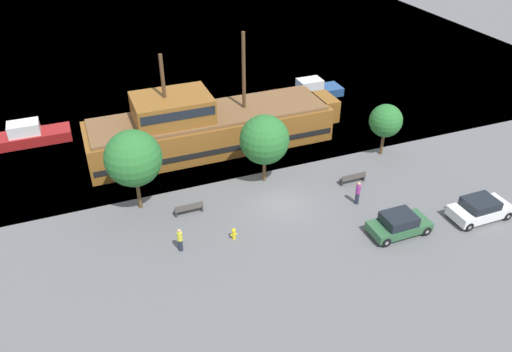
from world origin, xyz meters
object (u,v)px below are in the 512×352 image
object	(u,v)px
fire_hydrant	(234,233)
pedestrian_walking_near	(358,193)
moored_boat_outer	(30,135)
pirate_ship	(207,127)
pedestrian_walking_far	(180,240)
bench_promenade_east	(353,178)
parked_car_curb_front	(399,224)
bench_promenade_west	(189,208)
parked_car_curb_mid	(480,209)
moored_boat_dockside	(312,90)

from	to	relation	value
fire_hydrant	pedestrian_walking_near	size ratio (longest dim) A/B	0.45
moored_boat_outer	pedestrian_walking_near	size ratio (longest dim) A/B	3.54
pirate_ship	moored_boat_outer	world-z (taller)	pirate_ship
pedestrian_walking_far	pirate_ship	bearing A→B (deg)	65.87
bench_promenade_east	pedestrian_walking_far	bearing A→B (deg)	-168.87
fire_hydrant	pedestrian_walking_far	bearing A→B (deg)	177.66
parked_car_curb_front	bench_promenade_west	size ratio (longest dim) A/B	2.04
parked_car_curb_mid	bench_promenade_east	world-z (taller)	parked_car_curb_mid
bench_promenade_west	bench_promenade_east	bearing A→B (deg)	-3.42
pirate_ship	bench_promenade_west	bearing A→B (deg)	-114.75
pedestrian_walking_near	pedestrian_walking_far	distance (m)	12.21
parked_car_curb_front	pedestrian_walking_near	world-z (taller)	pedestrian_walking_near
moored_boat_outer	fire_hydrant	distance (m)	20.91
moored_boat_dockside	fire_hydrant	world-z (taller)	moored_boat_dockside
parked_car_curb_mid	fire_hydrant	size ratio (longest dim) A/B	5.17
moored_boat_outer	moored_boat_dockside	bearing A→B (deg)	-0.21
parked_car_curb_mid	bench_promenade_east	bearing A→B (deg)	130.26
bench_promenade_west	pedestrian_walking_near	world-z (taller)	pedestrian_walking_near
bench_promenade_east	parked_car_curb_front	bearing A→B (deg)	-92.57
bench_promenade_east	fire_hydrant	bearing A→B (deg)	-164.62
pirate_ship	fire_hydrant	bearing A→B (deg)	-99.06
pirate_ship	parked_car_curb_mid	bearing A→B (deg)	-48.46
moored_boat_dockside	pedestrian_walking_far	world-z (taller)	moored_boat_dockside
fire_hydrant	pedestrian_walking_near	xyz separation A→B (m)	(8.93, 0.47, 0.45)
bench_promenade_east	bench_promenade_west	world-z (taller)	same
parked_car_curb_mid	bench_promenade_east	xyz separation A→B (m)	(-5.49, 6.48, -0.26)
fire_hydrant	bench_promenade_east	world-z (taller)	bench_promenade_east
parked_car_curb_front	moored_boat_outer	bearing A→B (deg)	135.60
pirate_ship	parked_car_curb_mid	size ratio (longest dim) A/B	5.17
pirate_ship	pedestrian_walking_near	size ratio (longest dim) A/B	12.03
moored_boat_outer	fire_hydrant	world-z (taller)	moored_boat_outer
moored_boat_dockside	parked_car_curb_front	world-z (taller)	moored_boat_dockside
fire_hydrant	bench_promenade_west	bearing A→B (deg)	118.95
moored_boat_dockside	bench_promenade_west	distance (m)	21.20
parked_car_curb_front	bench_promenade_west	bearing A→B (deg)	150.29
moored_boat_outer	bench_promenade_east	bearing A→B (deg)	-34.64
bench_promenade_east	pedestrian_walking_near	xyz separation A→B (m)	(-1.02, -2.27, 0.42)
moored_boat_dockside	fire_hydrant	xyz separation A→B (m)	(-14.05, -17.41, -0.25)
pedestrian_walking_far	fire_hydrant	bearing A→B (deg)	-2.34
moored_boat_dockside	moored_boat_outer	size ratio (longest dim) A/B	0.94
moored_boat_dockside	pedestrian_walking_far	bearing A→B (deg)	-135.09
pedestrian_walking_near	parked_car_curb_front	bearing A→B (deg)	-78.29
moored_boat_dockside	pedestrian_walking_near	xyz separation A→B (m)	(-5.12, -16.94, 0.20)
pirate_ship	bench_promenade_west	world-z (taller)	pirate_ship
pirate_ship	parked_car_curb_front	size ratio (longest dim) A/B	5.36
bench_promenade_east	bench_promenade_west	distance (m)	11.87
pedestrian_walking_near	moored_boat_outer	bearing A→B (deg)	140.08
moored_boat_outer	bench_promenade_east	size ratio (longest dim) A/B	3.18
pedestrian_walking_near	pedestrian_walking_far	size ratio (longest dim) A/B	1.07
pirate_ship	moored_boat_dockside	size ratio (longest dim) A/B	3.61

